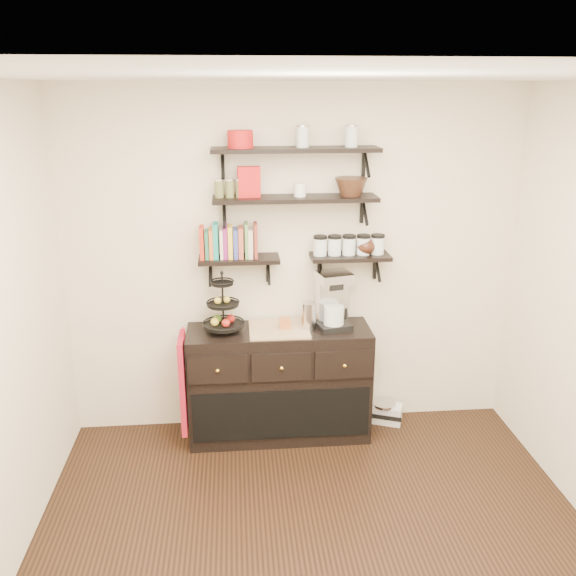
{
  "coord_description": "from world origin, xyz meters",
  "views": [
    {
      "loc": [
        -0.45,
        -2.77,
        2.65
      ],
      "look_at": [
        -0.1,
        1.15,
        1.35
      ],
      "focal_mm": 38.0,
      "sensor_mm": 36.0,
      "label": 1
    }
  ],
  "objects_px": {
    "sideboard": "(279,383)",
    "radio": "(384,412)",
    "coffee_maker": "(333,301)",
    "fruit_stand": "(224,312)"
  },
  "relations": [
    {
      "from": "sideboard",
      "to": "radio",
      "type": "bearing_deg",
      "value": 7.02
    },
    {
      "from": "sideboard",
      "to": "coffee_maker",
      "type": "xyz_separation_m",
      "value": [
        0.42,
        0.03,
        0.66
      ]
    },
    {
      "from": "fruit_stand",
      "to": "coffee_maker",
      "type": "height_order",
      "value": "fruit_stand"
    },
    {
      "from": "fruit_stand",
      "to": "coffee_maker",
      "type": "relative_size",
      "value": 1.02
    },
    {
      "from": "radio",
      "to": "coffee_maker",
      "type": "bearing_deg",
      "value": -148.71
    },
    {
      "from": "sideboard",
      "to": "radio",
      "type": "distance_m",
      "value": 0.96
    },
    {
      "from": "fruit_stand",
      "to": "radio",
      "type": "height_order",
      "value": "fruit_stand"
    },
    {
      "from": "coffee_maker",
      "to": "fruit_stand",
      "type": "bearing_deg",
      "value": 168.01
    },
    {
      "from": "fruit_stand",
      "to": "coffee_maker",
      "type": "bearing_deg",
      "value": 1.88
    },
    {
      "from": "fruit_stand",
      "to": "radio",
      "type": "bearing_deg",
      "value": 4.66
    }
  ]
}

